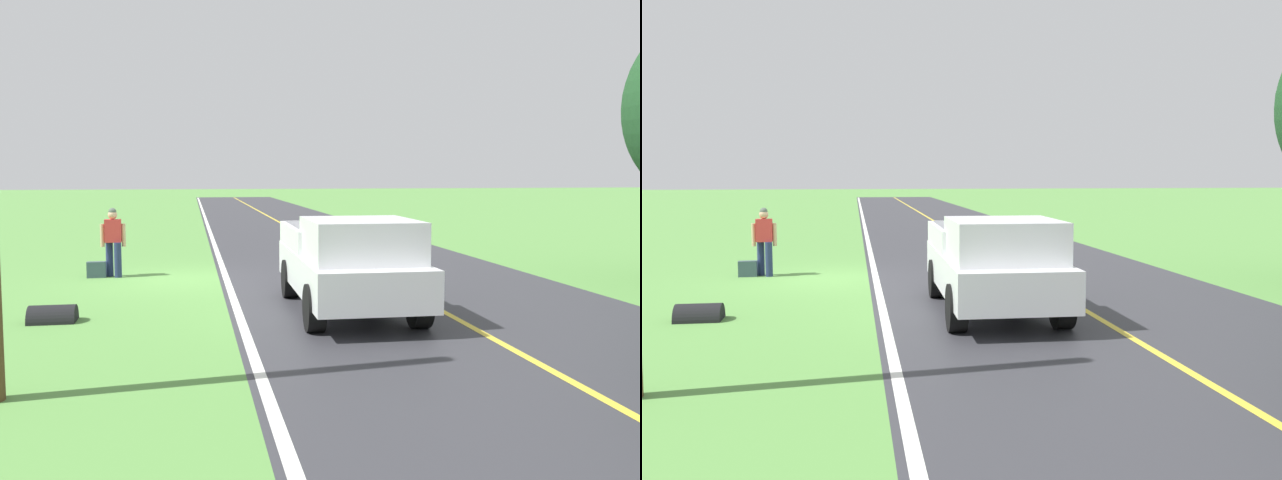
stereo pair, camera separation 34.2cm
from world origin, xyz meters
TOP-DOWN VIEW (x-y plane):
  - ground_plane at (0.00, 0.00)m, footprint 200.00×200.00m
  - road_surface at (-4.88, 0.00)m, footprint 8.02×120.00m
  - lane_edge_line at (-1.05, 0.00)m, footprint 0.16×117.60m
  - lane_centre_line at (-4.88, 0.00)m, footprint 0.14×117.60m
  - hitchhiker_walking at (1.73, -0.79)m, footprint 0.62×0.51m
  - suitcase_carried at (2.15, -0.69)m, footprint 0.47×0.21m
  - pickup_truck_passing at (-3.11, 4.87)m, footprint 2.17×5.43m
  - drainage_culvert at (2.23, 4.68)m, footprint 0.80×0.60m

SIDE VIEW (x-z plane):
  - ground_plane at x=0.00m, z-range 0.00..0.00m
  - drainage_culvert at x=2.23m, z-range -0.30..0.30m
  - road_surface at x=-4.88m, z-range 0.00..0.00m
  - lane_edge_line at x=-1.05m, z-range 0.00..0.01m
  - lane_centre_line at x=-4.88m, z-range 0.00..0.01m
  - suitcase_carried at x=2.15m, z-range 0.00..0.40m
  - pickup_truck_passing at x=-3.11m, z-range 0.06..1.88m
  - hitchhiker_walking at x=1.73m, z-range 0.11..1.85m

